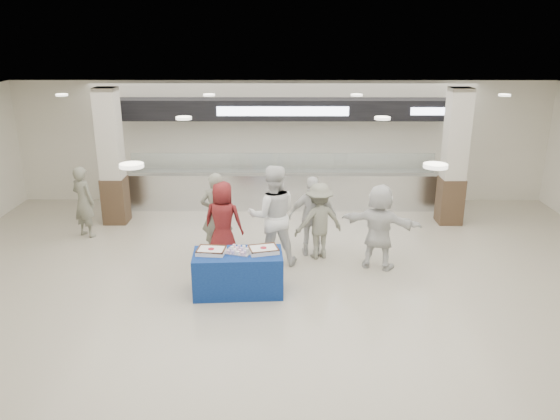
{
  "coord_description": "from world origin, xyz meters",
  "views": [
    {
      "loc": [
        -0.01,
        -8.24,
        4.46
      ],
      "look_at": [
        -0.05,
        1.6,
        1.17
      ],
      "focal_mm": 35.0,
      "sensor_mm": 36.0,
      "label": 1
    }
  ],
  "objects_px": {
    "civilian_maroon": "(223,221)",
    "chef_short": "(313,216)",
    "soldier_bg": "(84,202)",
    "display_table": "(238,273)",
    "chef_tall": "(273,216)",
    "soldier_a": "(217,215)",
    "soldier_b": "(319,221)",
    "cupcake_tray": "(238,250)",
    "sheet_cake_right": "(263,249)",
    "civilian_white": "(379,227)",
    "sheet_cake_left": "(211,250)"
  },
  "relations": [
    {
      "from": "chef_tall",
      "to": "civilian_maroon",
      "type": "bearing_deg",
      "value": -19.12
    },
    {
      "from": "chef_tall",
      "to": "chef_short",
      "type": "bearing_deg",
      "value": -157.99
    },
    {
      "from": "display_table",
      "to": "cupcake_tray",
      "type": "distance_m",
      "value": 0.41
    },
    {
      "from": "sheet_cake_left",
      "to": "civilian_maroon",
      "type": "distance_m",
      "value": 1.49
    },
    {
      "from": "display_table",
      "to": "chef_tall",
      "type": "height_order",
      "value": "chef_tall"
    },
    {
      "from": "soldier_b",
      "to": "soldier_bg",
      "type": "distance_m",
      "value": 5.28
    },
    {
      "from": "soldier_a",
      "to": "cupcake_tray",
      "type": "bearing_deg",
      "value": 109.34
    },
    {
      "from": "civilian_maroon",
      "to": "soldier_a",
      "type": "distance_m",
      "value": 0.24
    },
    {
      "from": "sheet_cake_right",
      "to": "cupcake_tray",
      "type": "distance_m",
      "value": 0.44
    },
    {
      "from": "soldier_a",
      "to": "chef_short",
      "type": "distance_m",
      "value": 1.95
    },
    {
      "from": "soldier_a",
      "to": "soldier_b",
      "type": "height_order",
      "value": "soldier_a"
    },
    {
      "from": "chef_tall",
      "to": "sheet_cake_right",
      "type": "bearing_deg",
      "value": 76.59
    },
    {
      "from": "soldier_b",
      "to": "civilian_white",
      "type": "xyz_separation_m",
      "value": [
        1.13,
        -0.5,
        0.06
      ]
    },
    {
      "from": "cupcake_tray",
      "to": "chef_short",
      "type": "distance_m",
      "value": 2.17
    },
    {
      "from": "chef_short",
      "to": "soldier_bg",
      "type": "height_order",
      "value": "chef_short"
    },
    {
      "from": "sheet_cake_right",
      "to": "cupcake_tray",
      "type": "relative_size",
      "value": 1.05
    },
    {
      "from": "cupcake_tray",
      "to": "soldier_bg",
      "type": "height_order",
      "value": "soldier_bg"
    },
    {
      "from": "cupcake_tray",
      "to": "soldier_b",
      "type": "relative_size",
      "value": 0.35
    },
    {
      "from": "civilian_white",
      "to": "display_table",
      "type": "bearing_deg",
      "value": 43.87
    },
    {
      "from": "sheet_cake_right",
      "to": "civilian_maroon",
      "type": "relative_size",
      "value": 0.35
    },
    {
      "from": "sheet_cake_right",
      "to": "soldier_b",
      "type": "bearing_deg",
      "value": 55.28
    },
    {
      "from": "soldier_bg",
      "to": "display_table",
      "type": "bearing_deg",
      "value": 171.59
    },
    {
      "from": "sheet_cake_left",
      "to": "soldier_b",
      "type": "height_order",
      "value": "soldier_b"
    },
    {
      "from": "display_table",
      "to": "soldier_b",
      "type": "bearing_deg",
      "value": 42.78
    },
    {
      "from": "display_table",
      "to": "soldier_a",
      "type": "xyz_separation_m",
      "value": [
        -0.55,
        1.68,
        0.5
      ]
    },
    {
      "from": "civilian_maroon",
      "to": "chef_short",
      "type": "height_order",
      "value": "chef_short"
    },
    {
      "from": "chef_short",
      "to": "civilian_white",
      "type": "relative_size",
      "value": 0.98
    },
    {
      "from": "sheet_cake_left",
      "to": "cupcake_tray",
      "type": "bearing_deg",
      "value": 5.46
    },
    {
      "from": "display_table",
      "to": "chef_short",
      "type": "height_order",
      "value": "chef_short"
    },
    {
      "from": "sheet_cake_right",
      "to": "sheet_cake_left",
      "type": "bearing_deg",
      "value": -176.68
    },
    {
      "from": "display_table",
      "to": "civilian_maroon",
      "type": "height_order",
      "value": "civilian_maroon"
    },
    {
      "from": "civilian_maroon",
      "to": "cupcake_tray",
      "type": "bearing_deg",
      "value": 116.94
    },
    {
      "from": "civilian_white",
      "to": "chef_tall",
      "type": "bearing_deg",
      "value": 16.17
    },
    {
      "from": "chef_tall",
      "to": "soldier_b",
      "type": "height_order",
      "value": "chef_tall"
    },
    {
      "from": "sheet_cake_left",
      "to": "sheet_cake_right",
      "type": "xyz_separation_m",
      "value": [
        0.9,
        0.05,
        0.0
      ]
    },
    {
      "from": "sheet_cake_left",
      "to": "soldier_a",
      "type": "distance_m",
      "value": 1.68
    },
    {
      "from": "display_table",
      "to": "civilian_white",
      "type": "xyz_separation_m",
      "value": [
        2.64,
        1.09,
        0.47
      ]
    },
    {
      "from": "chef_tall",
      "to": "soldier_bg",
      "type": "distance_m",
      "value": 4.48
    },
    {
      "from": "soldier_b",
      "to": "sheet_cake_left",
      "type": "bearing_deg",
      "value": 19.64
    },
    {
      "from": "display_table",
      "to": "soldier_b",
      "type": "relative_size",
      "value": 0.99
    },
    {
      "from": "display_table",
      "to": "soldier_b",
      "type": "distance_m",
      "value": 2.23
    },
    {
      "from": "sheet_cake_left",
      "to": "civilian_white",
      "type": "height_order",
      "value": "civilian_white"
    },
    {
      "from": "display_table",
      "to": "civilian_maroon",
      "type": "xyz_separation_m",
      "value": [
        -0.4,
        1.49,
        0.43
      ]
    },
    {
      "from": "chef_tall",
      "to": "soldier_bg",
      "type": "height_order",
      "value": "chef_tall"
    },
    {
      "from": "sheet_cake_right",
      "to": "chef_short",
      "type": "height_order",
      "value": "chef_short"
    },
    {
      "from": "civilian_maroon",
      "to": "chef_tall",
      "type": "bearing_deg",
      "value": 178.59
    },
    {
      "from": "civilian_white",
      "to": "civilian_maroon",
      "type": "bearing_deg",
      "value": 13.87
    },
    {
      "from": "sheet_cake_left",
      "to": "chef_short",
      "type": "relative_size",
      "value": 0.31
    },
    {
      "from": "sheet_cake_left",
      "to": "soldier_b",
      "type": "relative_size",
      "value": 0.33
    },
    {
      "from": "chef_short",
      "to": "soldier_bg",
      "type": "relative_size",
      "value": 1.03
    }
  ]
}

